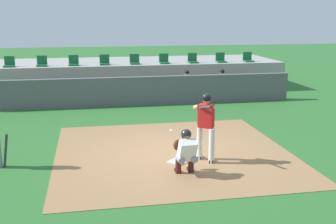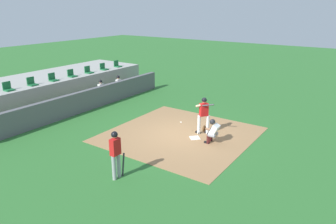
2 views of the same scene
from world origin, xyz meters
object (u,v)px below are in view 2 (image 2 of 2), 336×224
at_px(batter_at_plate, 204,113).
at_px(stadium_seat_5, 72,75).
at_px(dugout_player_1, 120,85).
at_px(stadium_seat_8, 117,65).
at_px(dugout_player_0, 102,90).
at_px(stadium_seat_3, 32,83).
at_px(home_plate, 195,138).
at_px(on_deck_batter, 116,152).
at_px(stadium_seat_7, 104,68).
at_px(stadium_seat_6, 88,71).
at_px(catcher_crouched, 212,130).
at_px(stadium_seat_4, 53,79).
at_px(stadium_seat_2, 8,88).

bearing_deg(batter_at_plate, stadium_seat_5, 85.80).
distance_m(dugout_player_1, stadium_seat_8, 2.96).
bearing_deg(dugout_player_0, stadium_seat_3, 150.46).
bearing_deg(stadium_seat_3, dugout_player_1, -21.19).
bearing_deg(stadium_seat_5, dugout_player_1, -40.76).
height_order(home_plate, on_deck_batter, on_deck_batter).
relative_size(batter_at_plate, dugout_player_0, 1.39).
bearing_deg(stadium_seat_7, dugout_player_1, -104.57).
distance_m(batter_at_plate, stadium_seat_3, 10.46).
distance_m(batter_at_plate, stadium_seat_8, 11.43).
relative_size(on_deck_batter, stadium_seat_6, 3.72).
bearing_deg(stadium_seat_6, home_plate, -105.84).
height_order(on_deck_batter, stadium_seat_6, stadium_seat_6).
height_order(catcher_crouched, dugout_player_0, dugout_player_0).
distance_m(dugout_player_1, stadium_seat_4, 4.40).
xyz_separation_m(on_deck_batter, stadium_seat_8, (10.40, 9.66, 0.51)).
xyz_separation_m(stadium_seat_2, stadium_seat_6, (5.78, 0.00, 0.00)).
height_order(batter_at_plate, stadium_seat_8, stadium_seat_8).
bearing_deg(stadium_seat_7, dugout_player_0, -137.07).
bearing_deg(stadium_seat_4, dugout_player_0, -43.47).
bearing_deg(batter_at_plate, stadium_seat_7, 70.40).
height_order(stadium_seat_2, stadium_seat_8, same).
bearing_deg(stadium_seat_8, dugout_player_1, -134.12).
height_order(catcher_crouched, stadium_seat_6, stadium_seat_6).
bearing_deg(batter_at_plate, stadium_seat_4, 93.88).
distance_m(stadium_seat_4, stadium_seat_8, 5.78).
xyz_separation_m(home_plate, dugout_player_1, (3.80, 8.14, 0.65)).
bearing_deg(dugout_player_0, dugout_player_1, 0.00).
height_order(stadium_seat_2, stadium_seat_7, same).
bearing_deg(dugout_player_1, catcher_crouched, -113.01).
height_order(home_plate, stadium_seat_6, stadium_seat_6).
distance_m(stadium_seat_2, stadium_seat_5, 4.33).
bearing_deg(dugout_player_1, batter_at_plate, -110.80).
bearing_deg(home_plate, dugout_player_1, 64.96).
xyz_separation_m(batter_at_plate, stadium_seat_2, (-3.58, 10.23, 0.50)).
relative_size(stadium_seat_3, stadium_seat_6, 1.00).
relative_size(dugout_player_0, stadium_seat_5, 2.71).
relative_size(on_deck_batter, stadium_seat_7, 3.72).
bearing_deg(stadium_seat_4, stadium_seat_2, 180.00).
bearing_deg(stadium_seat_2, stadium_seat_7, 0.00).
relative_size(stadium_seat_5, stadium_seat_7, 1.00).
bearing_deg(stadium_seat_3, dugout_player_0, -29.54).
xyz_separation_m(dugout_player_0, stadium_seat_8, (3.63, 2.03, 0.86)).
xyz_separation_m(stadium_seat_2, stadium_seat_5, (4.33, 0.00, 0.00)).
relative_size(batter_at_plate, stadium_seat_6, 3.76).
bearing_deg(stadium_seat_5, stadium_seat_7, 0.00).
xyz_separation_m(stadium_seat_5, stadium_seat_8, (4.33, 0.00, 0.00)).
bearing_deg(dugout_player_0, catcher_crouched, -103.53).
bearing_deg(stadium_seat_5, home_plate, -98.08).
distance_m(batter_at_plate, on_deck_batter, 5.35).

